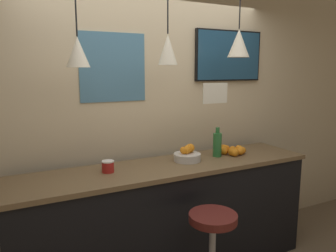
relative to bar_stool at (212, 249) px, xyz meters
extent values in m
cube|color=beige|center=(-0.08, 1.01, 0.96)|extent=(8.00, 0.06, 2.90)
cube|color=black|center=(-0.08, 0.59, -0.01)|extent=(2.70, 0.58, 0.97)
cube|color=brown|center=(-0.08, 0.59, 0.50)|extent=(2.74, 0.62, 0.04)
cylinder|color=#5B1E19|center=(0.00, 0.00, 0.26)|extent=(0.37, 0.37, 0.06)
cylinder|color=beige|center=(0.14, 0.63, 0.55)|extent=(0.25, 0.25, 0.07)
sphere|color=orange|center=(0.16, 0.65, 0.62)|extent=(0.07, 0.07, 0.07)
sphere|color=orange|center=(0.13, 0.62, 0.62)|extent=(0.07, 0.07, 0.07)
sphere|color=orange|center=(0.19, 0.66, 0.63)|extent=(0.08, 0.08, 0.08)
sphere|color=orange|center=(0.11, 0.63, 0.62)|extent=(0.07, 0.07, 0.07)
sphere|color=orange|center=(0.63, 0.60, 0.56)|extent=(0.07, 0.07, 0.07)
sphere|color=orange|center=(0.76, 0.60, 0.56)|extent=(0.07, 0.07, 0.07)
sphere|color=orange|center=(0.63, 0.56, 0.56)|extent=(0.08, 0.08, 0.08)
sphere|color=orange|center=(0.58, 0.66, 0.56)|extent=(0.07, 0.07, 0.07)
sphere|color=orange|center=(0.61, 0.71, 0.56)|extent=(0.07, 0.07, 0.07)
sphere|color=orange|center=(0.65, 0.72, 0.56)|extent=(0.08, 0.08, 0.08)
sphere|color=orange|center=(0.70, 0.67, 0.56)|extent=(0.07, 0.07, 0.07)
sphere|color=orange|center=(0.76, 0.65, 0.56)|extent=(0.08, 0.08, 0.08)
sphere|color=orange|center=(0.71, 0.57, 0.55)|extent=(0.07, 0.07, 0.07)
sphere|color=orange|center=(0.62, 0.72, 0.56)|extent=(0.09, 0.09, 0.09)
cylinder|color=#286B33|center=(0.48, 0.63, 0.63)|extent=(0.08, 0.08, 0.23)
cylinder|color=#286B33|center=(0.48, 0.63, 0.78)|extent=(0.04, 0.04, 0.06)
cylinder|color=red|center=(-0.61, 0.63, 0.56)|extent=(0.10, 0.10, 0.09)
cylinder|color=white|center=(-0.61, 0.63, 0.61)|extent=(0.10, 0.10, 0.01)
cone|color=beige|center=(-0.82, 0.60, 1.48)|extent=(0.17, 0.17, 0.22)
sphere|color=#F9EFCC|center=(-0.82, 0.60, 1.39)|extent=(0.04, 0.04, 0.04)
cone|color=beige|center=(-0.08, 0.60, 1.52)|extent=(0.16, 0.16, 0.25)
sphere|color=#F9EFCC|center=(-0.08, 0.60, 1.41)|extent=(0.04, 0.04, 0.04)
cone|color=beige|center=(0.67, 0.60, 1.59)|extent=(0.20, 0.20, 0.26)
sphere|color=#F9EFCC|center=(0.67, 0.60, 1.49)|extent=(0.04, 0.04, 0.04)
cube|color=black|center=(0.84, 0.96, 1.50)|extent=(0.82, 0.04, 0.53)
cube|color=navy|center=(0.84, 0.95, 1.50)|extent=(0.79, 0.01, 0.50)
cube|color=white|center=(0.25, 0.36, 1.16)|extent=(0.24, 0.01, 0.17)
cube|color=teal|center=(-0.43, 0.98, 1.37)|extent=(0.61, 0.01, 0.61)
camera|label=1|loc=(-1.35, -1.89, 1.35)|focal=35.00mm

